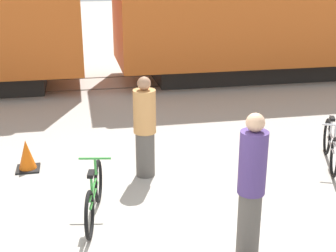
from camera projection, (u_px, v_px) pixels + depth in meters
rail_near at (104, 89)px, 13.37m from camera, size 40.41×0.07×0.01m
rail_far at (100, 77)px, 14.70m from camera, size 40.41×0.07×0.01m
bicycle_green at (94, 195)px, 6.57m from camera, size 0.46×1.64×0.81m
bicycle_silver at (331, 145)px, 8.30m from camera, size 0.70×1.59×0.86m
person_in_purple at (251, 186)px, 5.54m from camera, size 0.33×0.33×1.84m
person_in_tan at (145, 128)px, 7.72m from camera, size 0.37×0.37×1.72m
traffic_cone at (27, 156)px, 8.13m from camera, size 0.40×0.40×0.55m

